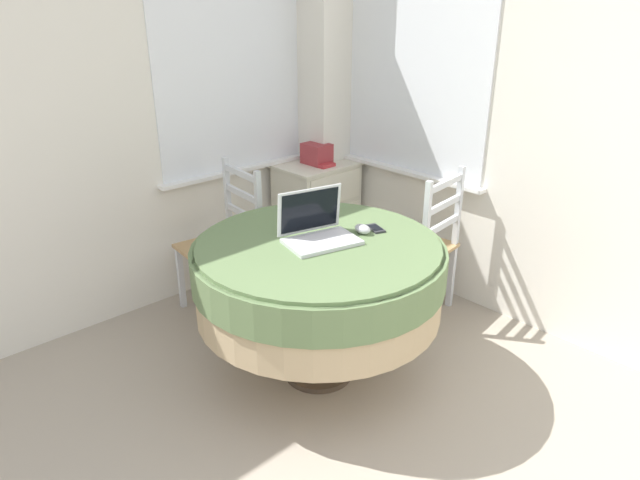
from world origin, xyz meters
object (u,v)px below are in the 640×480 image
Objects in this scene: round_dining_table at (318,273)px; cell_phone at (375,228)px; storage_box at (317,154)px; book_on_cabinet at (318,163)px; corner_cabinet at (317,213)px; dining_chair_near_right_window at (420,246)px; dining_chair_near_back_window at (225,244)px; laptop at (318,230)px; computer_mouse at (362,229)px.

round_dining_table is 0.37m from cell_phone.
storage_box is 0.79× the size of book_on_cabinet.
corner_cabinet is at bearing 60.72° from cell_phone.
dining_chair_near_right_window is (0.58, 0.15, -0.32)m from cell_phone.
dining_chair_near_right_window is at bearing 4.53° from round_dining_table.
round_dining_table is 6.69× the size of storage_box.
dining_chair_near_back_window is (-0.27, 0.98, -0.32)m from cell_phone.
cell_phone is at bearing -12.61° from round_dining_table.
dining_chair_near_back_window is at bearing -170.85° from corner_cabinet.
dining_chair_near_back_window is 0.92m from corner_cabinet.
dining_chair_near_right_window is at bearing -92.90° from storage_box.
laptop is at bearing -92.65° from dining_chair_near_back_window.
book_on_cabinet is (0.93, 1.00, -0.04)m from laptop.
computer_mouse is (0.22, -0.09, -0.03)m from laptop.
round_dining_table is 9.57× the size of cell_phone.
cell_phone is 1.35m from corner_cabinet.
storage_box is (0.05, 0.98, 0.38)m from dining_chair_near_right_window.
cell_phone is at bearing -5.28° from computer_mouse.
dining_chair_near_right_window reaches higher than book_on_cabinet.
dining_chair_near_back_window is at bearing 105.38° from cell_phone.
computer_mouse is (0.24, -0.07, 0.19)m from round_dining_table.
dining_chair_near_right_window is at bearing -92.78° from corner_cabinet.
computer_mouse is 0.39× the size of book_on_cabinet.
dining_chair_near_right_window is at bearing -92.27° from book_on_cabinet.
dining_chair_near_right_window is 1.23× the size of corner_cabinet.
laptop is 0.24m from computer_mouse.
laptop reaches higher than storage_box.
storage_box is (0.94, 1.03, 0.02)m from laptop.
corner_cabinet is 3.23× the size of book_on_cabinet.
cell_phone is 0.14× the size of dining_chair_near_right_window.
dining_chair_near_right_window is (0.67, 0.14, -0.34)m from computer_mouse.
cell_phone is 1.26m from book_on_cabinet.
cell_phone is at bearing -166.04° from dining_chair_near_right_window.
laptop is at bearing 158.40° from computer_mouse.
laptop reaches higher than dining_chair_near_right_window.
round_dining_table reaches higher than corner_cabinet.
dining_chair_near_right_window is at bearing 11.54° from computer_mouse.
computer_mouse reaches higher than round_dining_table.
corner_cabinet is (0.94, 1.03, -0.43)m from laptop.
laptop reaches higher than computer_mouse.
round_dining_table is at bearing 167.39° from cell_phone.
book_on_cabinet is at bearing 56.99° from computer_mouse.
dining_chair_near_right_window is at bearing -44.39° from dining_chair_near_back_window.
round_dining_table is 3.16× the size of laptop.
computer_mouse is 1.30m from book_on_cabinet.
round_dining_table is at bearing -175.47° from dining_chair_near_right_window.
round_dining_table is 0.92m from dining_chair_near_back_window.
dining_chair_near_back_window is (0.04, 0.88, -0.37)m from laptop.
corner_cabinet is at bearing 57.25° from computer_mouse.
computer_mouse is 0.12× the size of corner_cabinet.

